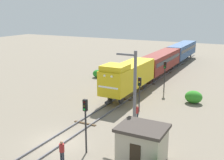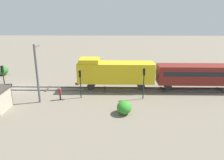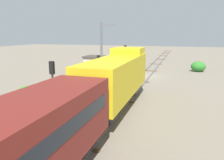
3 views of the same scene
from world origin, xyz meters
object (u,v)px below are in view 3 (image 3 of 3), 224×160
at_px(catenary_mast, 102,50).
at_px(relay_hut, 96,65).
at_px(locomotive, 117,75).
at_px(worker_near_track, 133,66).
at_px(worker_by_signal, 101,77).
at_px(traffic_signal_near, 125,54).
at_px(traffic_signal_far, 53,79).
at_px(traffic_signal_mid, 99,66).

distance_m(catenary_mast, relay_hut, 5.71).
height_order(locomotive, worker_near_track, locomotive).
height_order(locomotive, worker_by_signal, locomotive).
xyz_separation_m(locomotive, worker_by_signal, (4.20, -7.15, -1.78)).
relative_size(worker_near_track, worker_by_signal, 1.00).
distance_m(traffic_signal_near, worker_by_signal, 8.10).
bearing_deg(relay_hut, traffic_signal_far, 102.30).
xyz_separation_m(traffic_signal_mid, catenary_mast, (1.53, -5.10, 1.31)).
height_order(traffic_signal_mid, traffic_signal_far, traffic_signal_far).
bearing_deg(catenary_mast, traffic_signal_near, -108.17).
distance_m(locomotive, worker_near_track, 17.19).
xyz_separation_m(traffic_signal_mid, worker_by_signal, (0.80, -2.62, -1.69)).
relative_size(traffic_signal_near, traffic_signal_far, 1.04).
height_order(traffic_signal_near, worker_by_signal, traffic_signal_near).
bearing_deg(traffic_signal_far, worker_near_track, -93.30).
relative_size(catenary_mast, relay_hut, 2.14).
relative_size(traffic_signal_far, worker_by_signal, 2.47).
relative_size(traffic_signal_near, worker_near_track, 2.58).
bearing_deg(relay_hut, catenary_mast, 120.34).
bearing_deg(worker_near_track, catenary_mast, -95.87).
xyz_separation_m(traffic_signal_near, traffic_signal_far, (0.40, 18.79, -0.12)).
bearing_deg(catenary_mast, worker_near_track, -109.16).
distance_m(traffic_signal_far, worker_near_track, 20.92).
bearing_deg(locomotive, traffic_signal_near, -77.90).
relative_size(traffic_signal_far, catenary_mast, 0.56).
height_order(traffic_signal_far, relay_hut, traffic_signal_far).
relative_size(locomotive, traffic_signal_far, 2.76).
bearing_deg(worker_near_track, worker_by_signal, -87.14).
bearing_deg(worker_near_track, traffic_signal_far, -80.01).
xyz_separation_m(traffic_signal_far, catenary_mast, (1.33, -13.51, 1.07)).
bearing_deg(worker_by_signal, traffic_signal_far, 105.21).
height_order(traffic_signal_near, catenary_mast, catenary_mast).
bearing_deg(traffic_signal_near, worker_near_track, -111.72).
relative_size(locomotive, traffic_signal_mid, 3.02).
height_order(worker_near_track, worker_by_signal, same).
xyz_separation_m(locomotive, relay_hut, (7.50, -14.02, -1.38)).
height_order(locomotive, traffic_signal_near, locomotive).
height_order(locomotive, relay_hut, locomotive).
bearing_deg(worker_by_signal, traffic_signal_near, -85.23).
bearing_deg(catenary_mast, relay_hut, -59.66).
relative_size(worker_by_signal, relay_hut, 0.49).
xyz_separation_m(traffic_signal_far, relay_hut, (3.90, -17.89, -1.53)).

